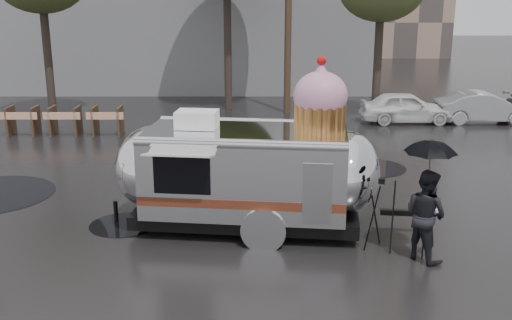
{
  "coord_description": "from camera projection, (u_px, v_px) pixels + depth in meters",
  "views": [
    {
      "loc": [
        1.21,
        -10.75,
        4.9
      ],
      "look_at": [
        1.21,
        1.3,
        1.5
      ],
      "focal_mm": 42.0,
      "sensor_mm": 36.0,
      "label": 1
    }
  ],
  "objects": [
    {
      "name": "ground",
      "position": [
        194.0,
        252.0,
        11.68
      ],
      "size": [
        120.0,
        120.0,
        0.0
      ],
      "primitive_type": "plane",
      "color": "black",
      "rests_on": "ground"
    },
    {
      "name": "puddles",
      "position": [
        109.0,
        191.0,
        15.26
      ],
      "size": [
        12.56,
        6.1,
        0.01
      ],
      "color": "black",
      "rests_on": "ground"
    },
    {
      "name": "barricade_row",
      "position": [
        65.0,
        120.0,
        21.13
      ],
      "size": [
        4.3,
        0.8,
        1.0
      ],
      "color": "#473323",
      "rests_on": "ground"
    },
    {
      "name": "airstream_trailer",
      "position": [
        251.0,
        169.0,
        12.56
      ],
      "size": [
        6.95,
        2.87,
        3.76
      ],
      "rotation": [
        0.0,
        0.0,
        -0.11
      ],
      "color": "silver",
      "rests_on": "ground"
    },
    {
      "name": "person_right",
      "position": [
        425.0,
        215.0,
        11.17
      ],
      "size": [
        0.88,
        0.96,
        1.76
      ],
      "primitive_type": "imported",
      "rotation": [
        0.0,
        0.0,
        2.2
      ],
      "color": "black",
      "rests_on": "ground"
    },
    {
      "name": "umbrella_black",
      "position": [
        430.0,
        160.0,
        10.88
      ],
      "size": [
        1.17,
        1.17,
        2.35
      ],
      "color": "black",
      "rests_on": "ground"
    },
    {
      "name": "tripod",
      "position": [
        380.0,
        208.0,
        11.6
      ],
      "size": [
        0.59,
        0.58,
        1.47
      ],
      "rotation": [
        0.0,
        0.0,
        -0.3
      ],
      "color": "black",
      "rests_on": "ground"
    }
  ]
}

